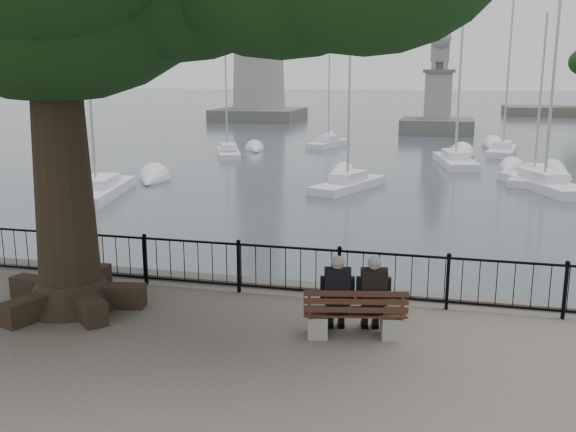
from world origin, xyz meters
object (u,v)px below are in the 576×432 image
(person_left, at_px, (337,298))
(lion_monument, at_px, (438,107))
(bench, at_px, (355,319))
(lighthouse, at_px, (258,10))
(person_right, at_px, (373,298))

(person_left, xyz_separation_m, lion_monument, (0.77, 49.06, 0.68))
(bench, xyz_separation_m, lighthouse, (-19.53, 61.17, 10.76))
(person_left, bearing_deg, lighthouse, 107.46)
(bench, height_order, lion_monument, lion_monument)
(bench, height_order, person_left, person_left)
(lighthouse, xyz_separation_m, lion_monument, (20.00, -12.07, -9.75))
(person_left, distance_m, person_right, 0.58)
(person_right, distance_m, lion_monument, 48.95)
(lighthouse, bearing_deg, person_left, -72.54)
(bench, distance_m, person_right, 0.46)
(lion_monument, bearing_deg, lighthouse, 148.88)
(lion_monument, bearing_deg, person_right, -90.23)
(person_right, height_order, lion_monument, lion_monument)
(person_left, distance_m, lion_monument, 49.07)
(bench, relative_size, person_right, 1.24)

